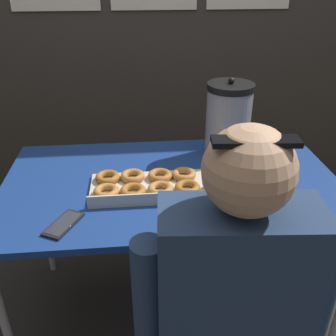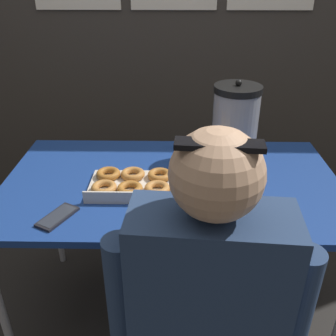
% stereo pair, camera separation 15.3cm
% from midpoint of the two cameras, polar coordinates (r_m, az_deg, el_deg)
% --- Properties ---
extents(ground_plane, '(12.00, 12.00, 0.00)m').
position_cam_midpoint_polar(ground_plane, '(2.06, -1.80, -20.73)').
color(ground_plane, '#2D2B28').
extents(folding_table, '(1.40, 0.80, 0.77)m').
position_cam_midpoint_polar(folding_table, '(1.58, -2.19, -3.48)').
color(folding_table, navy).
rests_on(folding_table, ground).
extents(donut_box, '(0.56, 0.25, 0.05)m').
position_cam_midpoint_polar(donut_box, '(1.49, -4.61, -2.71)').
color(donut_box, beige).
rests_on(donut_box, folding_table).
extents(coffee_urn, '(0.21, 0.23, 0.37)m').
position_cam_midpoint_polar(coffee_urn, '(1.71, 6.63, 7.16)').
color(coffee_urn, '#939399').
rests_on(coffee_urn, folding_table).
extents(cell_phone, '(0.14, 0.17, 0.01)m').
position_cam_midpoint_polar(cell_phone, '(1.37, -18.76, -8.20)').
color(cell_phone, black).
rests_on(cell_phone, folding_table).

